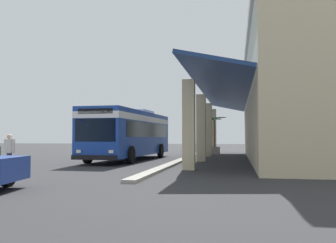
# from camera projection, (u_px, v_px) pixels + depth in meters

# --- Properties ---
(ground) EXTENTS (120.00, 120.00, 0.00)m
(ground) POSITION_uv_depth(u_px,v_px,m) (254.00, 161.00, 22.99)
(ground) COLOR #2D2D30
(curb_strip) EXTENTS (28.60, 0.50, 0.12)m
(curb_strip) POSITION_uv_depth(u_px,v_px,m) (187.00, 158.00, 25.82)
(curb_strip) COLOR #9E998E
(curb_strip) RESTS_ON ground
(plaza_building) EXTENTS (24.13, 14.38, 8.05)m
(plaza_building) POSITION_uv_depth(u_px,v_px,m) (333.00, 98.00, 24.24)
(plaza_building) COLOR #C6B793
(plaza_building) RESTS_ON ground
(transit_bus) EXTENTS (11.31, 3.16, 3.34)m
(transit_bus) POSITION_uv_depth(u_px,v_px,m) (130.00, 132.00, 24.40)
(transit_bus) COLOR #193D9E
(transit_bus) RESTS_ON ground
(pedestrian) EXTENTS (0.39, 0.59, 1.61)m
(pedestrian) POSITION_uv_depth(u_px,v_px,m) (9.00, 151.00, 16.21)
(pedestrian) COLOR navy
(pedestrian) RESTS_ON ground
(potted_palm) EXTENTS (1.83, 1.88, 3.29)m
(potted_palm) POSITION_uv_depth(u_px,v_px,m) (214.00, 145.00, 32.82)
(potted_palm) COLOR gray
(potted_palm) RESTS_ON ground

